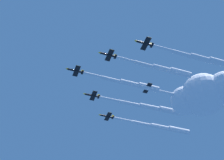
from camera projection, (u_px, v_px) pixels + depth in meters
jet_lead at (131, 84)px, 177.92m from camera, size 45.09×34.49×3.68m
jet_port_inner at (163, 69)px, 171.26m from camera, size 44.07×33.87×3.70m
jet_starboard_inner at (151, 107)px, 191.22m from camera, size 52.01×38.13×3.67m
jet_port_mid at (201, 58)px, 161.62m from camera, size 44.27×33.63×3.66m
jet_starboard_mid at (161, 127)px, 204.72m from camera, size 51.50×38.81×3.66m
jet_port_outer at (198, 99)px, 186.78m from camera, size 46.43×35.05×3.67m
cloud_puff at (204, 95)px, 182.15m from camera, size 41.10×28.25×25.16m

